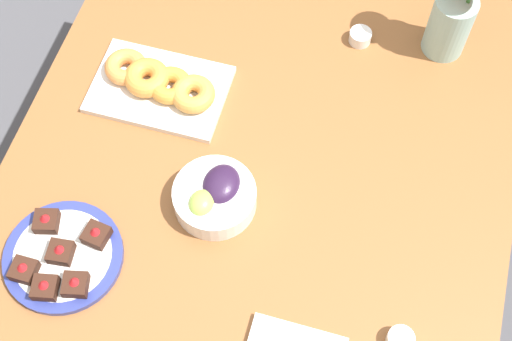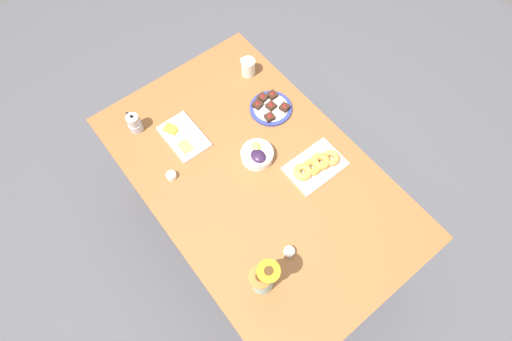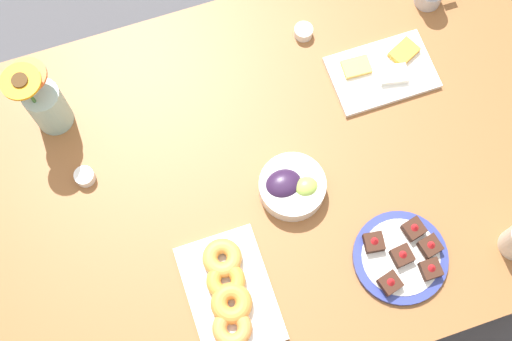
{
  "view_description": "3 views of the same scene",
  "coord_description": "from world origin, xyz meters",
  "px_view_note": "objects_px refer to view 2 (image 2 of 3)",
  "views": [
    {
      "loc": [
        0.62,
        0.17,
        1.99
      ],
      "look_at": [
        0.0,
        0.0,
        0.78
      ],
      "focal_mm": 50.0,
      "sensor_mm": 36.0,
      "label": 1
    },
    {
      "loc": [
        -0.68,
        0.53,
        2.47
      ],
      "look_at": [
        0.0,
        0.0,
        0.78
      ],
      "focal_mm": 28.0,
      "sensor_mm": 36.0,
      "label": 2
    },
    {
      "loc": [
        -0.17,
        -0.52,
        2.38
      ],
      "look_at": [
        0.0,
        0.0,
        0.78
      ],
      "focal_mm": 50.0,
      "sensor_mm": 36.0,
      "label": 3
    }
  ],
  "objects_px": {
    "coffee_mug": "(248,67)",
    "jam_cup_berry": "(171,176)",
    "dining_table": "(256,182)",
    "grape_bowl": "(257,155)",
    "moka_pot": "(134,123)",
    "jam_cup_honey": "(289,252)",
    "croissant_platter": "(316,165)",
    "flower_vase": "(263,280)",
    "cheese_platter": "(183,136)",
    "dessert_plate": "(271,107)"
  },
  "relations": [
    {
      "from": "coffee_mug",
      "to": "cheese_platter",
      "type": "distance_m",
      "value": 0.53
    },
    {
      "from": "dessert_plate",
      "to": "jam_cup_berry",
      "type": "bearing_deg",
      "value": 91.48
    },
    {
      "from": "dining_table",
      "to": "coffee_mug",
      "type": "bearing_deg",
      "value": -34.27
    },
    {
      "from": "coffee_mug",
      "to": "grape_bowl",
      "type": "height_order",
      "value": "coffee_mug"
    },
    {
      "from": "dining_table",
      "to": "jam_cup_berry",
      "type": "bearing_deg",
      "value": 53.86
    },
    {
      "from": "croissant_platter",
      "to": "flower_vase",
      "type": "xyz_separation_m",
      "value": [
        -0.28,
        0.55,
        0.07
      ]
    },
    {
      "from": "grape_bowl",
      "to": "cheese_platter",
      "type": "height_order",
      "value": "grape_bowl"
    },
    {
      "from": "dining_table",
      "to": "grape_bowl",
      "type": "xyz_separation_m",
      "value": [
        0.07,
        -0.06,
        0.12
      ]
    },
    {
      "from": "dessert_plate",
      "to": "moka_pot",
      "type": "bearing_deg",
      "value": 61.99
    },
    {
      "from": "dining_table",
      "to": "croissant_platter",
      "type": "relative_size",
      "value": 5.71
    },
    {
      "from": "jam_cup_honey",
      "to": "grape_bowl",
      "type": "bearing_deg",
      "value": -22.01
    },
    {
      "from": "dining_table",
      "to": "jam_cup_berry",
      "type": "distance_m",
      "value": 0.42
    },
    {
      "from": "dessert_plate",
      "to": "flower_vase",
      "type": "relative_size",
      "value": 0.86
    },
    {
      "from": "dessert_plate",
      "to": "flower_vase",
      "type": "bearing_deg",
      "value": 138.67
    },
    {
      "from": "dining_table",
      "to": "grape_bowl",
      "type": "relative_size",
      "value": 10.02
    },
    {
      "from": "jam_cup_berry",
      "to": "croissant_platter",
      "type": "bearing_deg",
      "value": -123.89
    },
    {
      "from": "cheese_platter",
      "to": "croissant_platter",
      "type": "height_order",
      "value": "croissant_platter"
    },
    {
      "from": "coffee_mug",
      "to": "flower_vase",
      "type": "height_order",
      "value": "flower_vase"
    },
    {
      "from": "jam_cup_honey",
      "to": "coffee_mug",
      "type": "bearing_deg",
      "value": -27.72
    },
    {
      "from": "grape_bowl",
      "to": "dining_table",
      "type": "bearing_deg",
      "value": 138.01
    },
    {
      "from": "jam_cup_berry",
      "to": "flower_vase",
      "type": "distance_m",
      "value": 0.67
    },
    {
      "from": "coffee_mug",
      "to": "dessert_plate",
      "type": "distance_m",
      "value": 0.27
    },
    {
      "from": "dining_table",
      "to": "flower_vase",
      "type": "distance_m",
      "value": 0.55
    },
    {
      "from": "coffee_mug",
      "to": "jam_cup_honey",
      "type": "bearing_deg",
      "value": 152.28
    },
    {
      "from": "grape_bowl",
      "to": "jam_cup_honey",
      "type": "relative_size",
      "value": 3.33
    },
    {
      "from": "croissant_platter",
      "to": "jam_cup_berry",
      "type": "distance_m",
      "value": 0.7
    },
    {
      "from": "jam_cup_honey",
      "to": "cheese_platter",
      "type": "bearing_deg",
      "value": 2.56
    },
    {
      "from": "coffee_mug",
      "to": "dessert_plate",
      "type": "xyz_separation_m",
      "value": [
        -0.27,
        0.06,
        -0.04
      ]
    },
    {
      "from": "moka_pot",
      "to": "coffee_mug",
      "type": "bearing_deg",
      "value": -95.35
    },
    {
      "from": "dessert_plate",
      "to": "flower_vase",
      "type": "distance_m",
      "value": 0.91
    },
    {
      "from": "jam_cup_honey",
      "to": "dessert_plate",
      "type": "height_order",
      "value": "dessert_plate"
    },
    {
      "from": "coffee_mug",
      "to": "jam_cup_berry",
      "type": "xyz_separation_m",
      "value": [
        -0.28,
        0.69,
        -0.03
      ]
    },
    {
      "from": "grape_bowl",
      "to": "moka_pot",
      "type": "bearing_deg",
      "value": 36.35
    },
    {
      "from": "dining_table",
      "to": "dessert_plate",
      "type": "distance_m",
      "value": 0.41
    },
    {
      "from": "dining_table",
      "to": "moka_pot",
      "type": "distance_m",
      "value": 0.68
    },
    {
      "from": "dining_table",
      "to": "grape_bowl",
      "type": "distance_m",
      "value": 0.15
    },
    {
      "from": "grape_bowl",
      "to": "jam_cup_berry",
      "type": "distance_m",
      "value": 0.43
    },
    {
      "from": "croissant_platter",
      "to": "moka_pot",
      "type": "distance_m",
      "value": 0.93
    },
    {
      "from": "grape_bowl",
      "to": "jam_cup_honey",
      "type": "bearing_deg",
      "value": 157.99
    },
    {
      "from": "coffee_mug",
      "to": "cheese_platter",
      "type": "xyz_separation_m",
      "value": [
        -0.13,
        0.52,
        -0.04
      ]
    },
    {
      "from": "grape_bowl",
      "to": "jam_cup_berry",
      "type": "bearing_deg",
      "value": 66.24
    },
    {
      "from": "croissant_platter",
      "to": "jam_cup_honey",
      "type": "relative_size",
      "value": 5.83
    },
    {
      "from": "moka_pot",
      "to": "flower_vase",
      "type": "bearing_deg",
      "value": -179.0
    },
    {
      "from": "dining_table",
      "to": "grape_bowl",
      "type": "height_order",
      "value": "grape_bowl"
    },
    {
      "from": "coffee_mug",
      "to": "flower_vase",
      "type": "relative_size",
      "value": 0.43
    },
    {
      "from": "jam_cup_berry",
      "to": "flower_vase",
      "type": "relative_size",
      "value": 0.19
    },
    {
      "from": "jam_cup_honey",
      "to": "dessert_plate",
      "type": "relative_size",
      "value": 0.22
    },
    {
      "from": "cheese_platter",
      "to": "flower_vase",
      "type": "bearing_deg",
      "value": 170.24
    },
    {
      "from": "croissant_platter",
      "to": "flower_vase",
      "type": "relative_size",
      "value": 1.09
    },
    {
      "from": "croissant_platter",
      "to": "flower_vase",
      "type": "bearing_deg",
      "value": 116.57
    }
  ]
}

